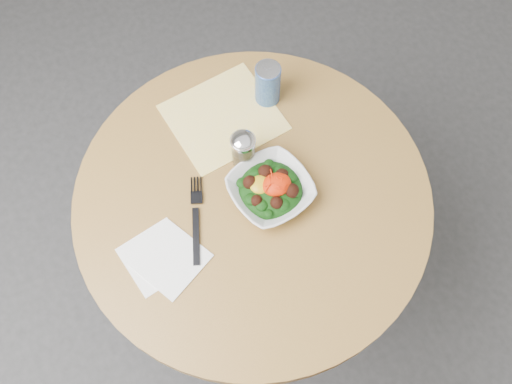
# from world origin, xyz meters

# --- Properties ---
(ground) EXTENTS (6.00, 6.00, 0.00)m
(ground) POSITION_xyz_m (0.00, 0.00, 0.00)
(ground) COLOR #303033
(ground) RESTS_ON ground
(table) EXTENTS (0.90, 0.90, 0.75)m
(table) POSITION_xyz_m (0.00, 0.00, 0.55)
(table) COLOR black
(table) RESTS_ON ground
(cloth_napkin) EXTENTS (0.30, 0.28, 0.00)m
(cloth_napkin) POSITION_xyz_m (0.02, 0.24, 0.75)
(cloth_napkin) COLOR yellow
(cloth_napkin) RESTS_ON table
(paper_napkins) EXTENTS (0.21, 0.20, 0.00)m
(paper_napkins) POSITION_xyz_m (-0.26, -0.06, 0.75)
(paper_napkins) COLOR white
(paper_napkins) RESTS_ON table
(salad_bowl) EXTENTS (0.23, 0.23, 0.07)m
(salad_bowl) POSITION_xyz_m (0.04, -0.01, 0.78)
(salad_bowl) COLOR silver
(salad_bowl) RESTS_ON table
(fork) EXTENTS (0.11, 0.22, 0.00)m
(fork) POSITION_xyz_m (-0.15, 0.00, 0.76)
(fork) COLOR black
(fork) RESTS_ON table
(spice_shaker) EXTENTS (0.06, 0.06, 0.11)m
(spice_shaker) POSITION_xyz_m (0.02, 0.10, 0.81)
(spice_shaker) COLOR silver
(spice_shaker) RESTS_ON table
(beverage_can) EXTENTS (0.07, 0.07, 0.13)m
(beverage_can) POSITION_xyz_m (0.16, 0.25, 0.81)
(beverage_can) COLOR navy
(beverage_can) RESTS_ON table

